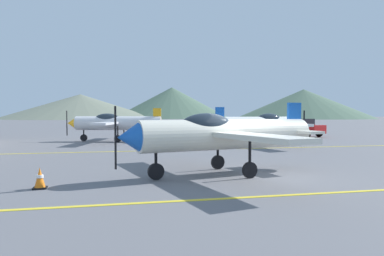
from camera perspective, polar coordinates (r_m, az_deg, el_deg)
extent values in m
plane|color=slate|center=(12.43, 9.82, -7.35)|extent=(400.00, 400.00, 0.00)
cube|color=yellow|center=(9.73, 16.79, -10.09)|extent=(80.00, 0.16, 0.01)
cube|color=yellow|center=(20.59, 0.65, -3.48)|extent=(80.00, 0.16, 0.01)
cylinder|color=silver|center=(12.37, 5.75, -1.02)|extent=(6.45, 2.45, 1.03)
cone|color=blue|center=(10.96, -10.17, -1.47)|extent=(0.84, 1.00, 0.88)
cube|color=black|center=(10.87, -12.08, -1.52)|extent=(0.06, 0.12, 1.88)
ellipsoid|color=#1E2833|center=(11.94, 2.30, 0.35)|extent=(2.02, 1.25, 0.85)
cube|color=silver|center=(12.18, 4.25, -0.85)|extent=(2.88, 8.28, 0.15)
cube|color=silver|center=(14.11, 15.90, -0.50)|extent=(1.19, 2.53, 0.09)
cube|color=blue|center=(14.09, 15.93, 1.60)|extent=(0.60, 0.24, 1.13)
cylinder|color=black|center=(11.29, -5.76, -4.54)|extent=(0.09, 0.09, 0.94)
cylinder|color=black|center=(11.36, -5.76, -6.90)|extent=(0.54, 0.23, 0.53)
cylinder|color=black|center=(13.40, 4.13, -3.45)|extent=(0.09, 0.09, 0.94)
cylinder|color=black|center=(13.46, 4.12, -5.45)|extent=(0.54, 0.23, 0.53)
cylinder|color=black|center=(11.67, 9.18, -4.33)|extent=(0.09, 0.09, 0.94)
cylinder|color=black|center=(11.73, 9.17, -6.62)|extent=(0.54, 0.23, 0.53)
cylinder|color=white|center=(24.09, 10.49, 0.56)|extent=(6.46, 2.36, 1.03)
cone|color=blue|center=(26.28, 16.78, 0.64)|extent=(0.83, 1.00, 0.88)
cube|color=black|center=(26.53, 17.39, 0.65)|extent=(0.06, 0.12, 1.88)
ellipsoid|color=#1E2833|center=(24.58, 12.11, 1.30)|extent=(2.01, 1.22, 0.85)
cube|color=white|center=(24.30, 11.22, 0.68)|extent=(2.76, 8.30, 0.15)
cube|color=white|center=(22.53, 4.44, 0.59)|extent=(1.16, 2.53, 0.09)
cube|color=blue|center=(22.52, 4.44, 1.90)|extent=(0.60, 0.24, 1.13)
cylinder|color=black|center=(25.72, 15.27, -0.77)|extent=(0.09, 0.09, 0.94)
cylinder|color=black|center=(25.75, 15.26, -1.82)|extent=(0.54, 0.22, 0.53)
cylinder|color=black|center=(23.17, 11.58, -1.07)|extent=(0.09, 0.09, 0.94)
cylinder|color=black|center=(23.20, 11.57, -2.23)|extent=(0.54, 0.22, 0.53)
cylinder|color=black|center=(24.86, 8.76, -0.82)|extent=(0.09, 0.09, 0.94)
cylinder|color=black|center=(24.89, 8.75, -1.91)|extent=(0.54, 0.22, 0.53)
cylinder|color=silver|center=(27.39, -11.62, 0.75)|extent=(6.45, 2.54, 1.03)
cone|color=#F2A519|center=(28.39, -18.56, 0.73)|extent=(0.85, 1.01, 0.88)
cube|color=black|center=(28.52, -19.27, 0.73)|extent=(0.06, 0.12, 1.88)
ellipsoid|color=#1E2833|center=(27.59, -13.34, 1.39)|extent=(2.03, 1.27, 0.85)
cube|color=silver|center=(27.48, -12.39, 0.85)|extent=(2.99, 8.27, 0.15)
cube|color=silver|center=(26.89, -5.57, 0.86)|extent=(1.22, 2.53, 0.09)
cube|color=#F2A519|center=(26.88, -5.57, 1.96)|extent=(0.60, 0.25, 1.13)
cylinder|color=black|center=(28.12, -16.84, -0.54)|extent=(0.09, 0.09, 0.94)
cylinder|color=black|center=(28.15, -16.83, -1.50)|extent=(0.54, 0.24, 0.53)
cylinder|color=black|center=(28.38, -10.77, -0.45)|extent=(0.09, 0.09, 0.94)
cylinder|color=black|center=(28.41, -10.77, -1.40)|extent=(0.54, 0.24, 0.53)
cylinder|color=black|center=(26.37, -11.72, -0.67)|extent=(0.09, 0.09, 0.94)
cylinder|color=black|center=(26.40, -11.71, -1.69)|extent=(0.54, 0.24, 0.53)
cube|color=red|center=(34.08, 16.74, -0.12)|extent=(3.44, 4.66, 0.75)
cube|color=black|center=(34.15, 16.55, 0.97)|extent=(2.45, 2.85, 0.55)
cylinder|color=black|center=(32.54, 17.82, -0.91)|extent=(0.47, 0.67, 0.64)
cylinder|color=black|center=(34.03, 19.55, -0.80)|extent=(0.47, 0.67, 0.64)
cylinder|color=black|center=(34.24, 13.92, -0.71)|extent=(0.47, 0.67, 0.64)
cylinder|color=black|center=(35.66, 15.73, -0.61)|extent=(0.47, 0.67, 0.64)
cube|color=black|center=(10.90, -23.02, -8.76)|extent=(0.36, 0.36, 0.04)
cone|color=orange|center=(10.85, -23.04, -7.23)|extent=(0.29, 0.29, 0.55)
cylinder|color=white|center=(10.85, -23.04, -7.08)|extent=(0.20, 0.20, 0.08)
cone|color=slate|center=(153.35, -17.32, 3.28)|extent=(63.07, 63.07, 10.00)
cone|color=#4C6651|center=(162.20, -3.21, 4.02)|extent=(52.43, 52.43, 13.95)
cone|color=#4C6651|center=(161.38, 17.31, 3.68)|extent=(58.19, 58.19, 12.54)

